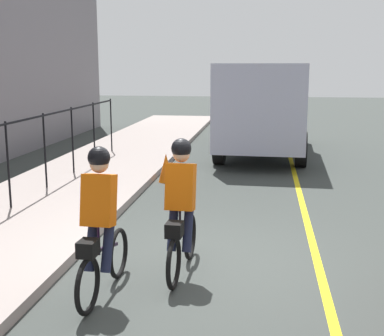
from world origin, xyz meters
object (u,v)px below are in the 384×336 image
cyclist_lead (181,208)px  box_truck_background (264,105)px  cyclist_follow (100,224)px  traffic_cone_near (166,168)px

cyclist_lead → box_truck_background: size_ratio=0.27×
cyclist_follow → traffic_cone_near: (6.31, 0.42, -0.57)m
box_truck_background → cyclist_follow: bearing=172.4°
box_truck_background → traffic_cone_near: box_truck_background is taller
cyclist_lead → box_truck_background: bearing=-2.8°
cyclist_lead → cyclist_follow: (-0.80, 0.83, 0.00)m
cyclist_follow → box_truck_background: size_ratio=0.27×
box_truck_background → traffic_cone_near: (-4.27, 2.25, -1.21)m
box_truck_background → traffic_cone_near: 4.97m
cyclist_lead → traffic_cone_near: (5.52, 1.25, -0.57)m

